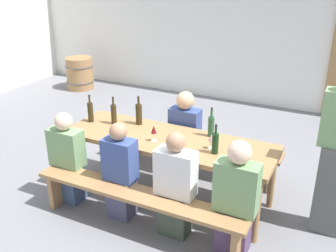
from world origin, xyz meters
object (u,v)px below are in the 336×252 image
Objects in this scene: seated_guest_near_3 at (236,201)px; wine_barrel at (80,73)px; wine_bottle_1 at (215,143)px; wine_bottle_2 at (114,114)px; wine_bottle_3 at (211,126)px; seated_guest_far_0 at (185,137)px; bench_near at (137,200)px; seated_guest_near_0 at (68,160)px; seated_guest_near_1 at (120,174)px; seated_guest_near_2 at (175,188)px; wine_glass_1 at (154,130)px; wine_bottle_4 at (139,114)px; wine_glass_0 at (211,138)px; wine_bottle_0 at (90,112)px; tasting_table at (168,145)px; bench_far at (192,146)px.

wine_barrel is (-4.52, 3.46, -0.21)m from seated_guest_near_3.
wine_bottle_1 is 0.92× the size of wine_bottle_2.
wine_bottle_3 is 0.61m from seated_guest_far_0.
seated_guest_far_0 is at bearing 31.71° from wine_bottle_2.
seated_guest_far_0 is (-0.99, 1.08, -0.00)m from seated_guest_near_3.
wine_bottle_2 is at bearing 134.47° from bench_near.
seated_guest_near_0 is (-1.38, -0.81, -0.37)m from wine_bottle_3.
seated_guest_near_2 reaches higher than seated_guest_near_1.
wine_bottle_2 is 1.90× the size of wine_glass_1.
seated_guest_near_2 reaches higher than wine_bottle_4.
seated_guest_near_3 reaches higher than wine_glass_1.
wine_bottle_3 is 0.30× the size of seated_guest_near_2.
seated_guest_near_1 is at bearing -90.00° from seated_guest_near_0.
seated_guest_near_0 is 1.33m from seated_guest_near_2.
wine_glass_0 is (1.00, -0.24, -0.02)m from wine_bottle_4.
wine_bottle_1 is (1.64, -0.13, -0.01)m from wine_bottle_0.
wine_bottle_4 is 0.30× the size of seated_guest_near_3.
seated_guest_near_1 is (-0.28, -0.54, -0.16)m from tasting_table.
wine_bottle_4 is (-0.49, 0.21, 0.21)m from tasting_table.
wine_bottle_2 is 0.30m from wine_bottle_4.
wine_bottle_2 is at bearing 37.35° from seated_guest_near_1.
wine_bottle_2 is at bearing 161.92° from wine_glass_1.
bench_near is 2.11× the size of seated_guest_near_1.
seated_guest_far_0 is at bearing -34.05° from wine_barrel.
seated_guest_near_2 is (0.46, -0.41, -0.36)m from wine_glass_1.
tasting_table is 0.54m from wine_glass_0.
seated_guest_near_0 is 4.32m from wine_barrel.
wine_bottle_2 is at bearing -141.90° from bench_far.
seated_guest_near_3 reaches higher than bench_near.
wine_glass_1 reaches higher than wine_glass_0.
wine_bottle_0 is at bearing -167.46° from wine_bottle_2.
wine_bottle_0 is 0.59m from wine_bottle_4.
bench_near is 1.38m from wine_bottle_0.
wine_bottle_1 is 0.60m from seated_guest_near_2.
wine_bottle_4 reaches higher than bench_far.
wine_bottle_0 reaches higher than wine_bottle_3.
wine_bottle_1 is 1.36m from wine_bottle_2.
seated_guest_near_3 is at bearing -21.32° from wine_glass_1.
seated_guest_near_1 is 0.94× the size of seated_guest_near_3.
seated_guest_near_0 is (-1.56, -0.44, -0.36)m from wine_bottle_1.
bench_far is 0.97m from wine_glass_1.
bench_near is 1.38m from bench_far.
seated_guest_near_0 is at bearing 171.30° from bench_near.
wine_bottle_2 is at bearing 60.55° from seated_guest_near_2.
wine_bottle_0 is 0.31× the size of seated_guest_near_2.
wine_bottle_4 is (-0.49, -0.47, 0.52)m from bench_far.
seated_guest_near_1 is at bearing -130.03° from wine_bottle_3.
wine_glass_0 is 0.89× the size of wine_glass_1.
seated_guest_near_2 is 0.61m from seated_guest_near_3.
wine_bottle_4 is at bearing 15.43° from seated_guest_near_1.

